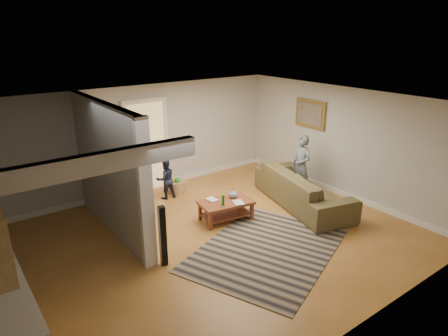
{
  "coord_description": "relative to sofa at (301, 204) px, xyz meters",
  "views": [
    {
      "loc": [
        -3.61,
        -5.38,
        3.7
      ],
      "look_at": [
        0.8,
        0.57,
        1.1
      ],
      "focal_mm": 32.0,
      "sensor_mm": 36.0,
      "label": 1
    }
  ],
  "objects": [
    {
      "name": "child",
      "position": [
        0.4,
        0.44,
        0.0
      ],
      "size": [
        0.38,
        0.55,
        1.43
      ],
      "primitive_type": "imported",
      "rotation": [
        0.0,
        0.0,
        -1.65
      ],
      "color": "slate",
      "rests_on": "ground"
    },
    {
      "name": "tv_console",
      "position": [
        -3.49,
        2.09,
        0.69
      ],
      "size": [
        0.56,
        1.24,
        1.03
      ],
      "rotation": [
        0.0,
        0.0,
        -0.09
      ],
      "color": "brown",
      "rests_on": "ground"
    },
    {
      "name": "room_shell",
      "position": [
        -3.67,
        0.33,
        1.46
      ],
      "size": [
        7.54,
        6.02,
        2.52
      ],
      "color": "silver",
      "rests_on": "ground"
    },
    {
      "name": "ground",
      "position": [
        -2.6,
        -0.1,
        0.0
      ],
      "size": [
        7.5,
        7.5,
        0.0
      ],
      "primitive_type": "plane",
      "color": "brown",
      "rests_on": "ground"
    },
    {
      "name": "area_rug",
      "position": [
        -1.93,
        -0.98,
        0.01
      ],
      "size": [
        3.47,
        3.05,
        0.01
      ],
      "primitive_type": "cube",
      "rotation": [
        0.0,
        0.0,
        0.4
      ],
      "color": "black",
      "rests_on": "ground"
    },
    {
      "name": "speaker_right",
      "position": [
        -3.6,
        2.6,
        0.5
      ],
      "size": [
        0.13,
        0.13,
        0.99
      ],
      "primitive_type": "cube",
      "rotation": [
        0.0,
        0.0,
        0.35
      ],
      "color": "black",
      "rests_on": "ground"
    },
    {
      "name": "toy_basket",
      "position": [
        -1.89,
        2.25,
        0.16
      ],
      "size": [
        0.44,
        0.44,
        0.39
      ],
      "color": "#A48347",
      "rests_on": "ground"
    },
    {
      "name": "sofa",
      "position": [
        0.0,
        0.0,
        0.0
      ],
      "size": [
        1.67,
        2.82,
        0.77
      ],
      "primitive_type": "imported",
      "rotation": [
        0.0,
        0.0,
        1.32
      ],
      "color": "#443922",
      "rests_on": "ground"
    },
    {
      "name": "toddler",
      "position": [
        -2.24,
        2.11,
        0.0
      ],
      "size": [
        0.49,
        0.4,
        0.92
      ],
      "primitive_type": "imported",
      "rotation": [
        0.0,
        0.0,
        3.03
      ],
      "color": "#1C213B",
      "rests_on": "ground"
    },
    {
      "name": "speaker_left",
      "position": [
        -3.6,
        -0.3,
        0.52
      ],
      "size": [
        0.12,
        0.12,
        1.05
      ],
      "primitive_type": "cube",
      "rotation": [
        0.0,
        0.0,
        -0.17
      ],
      "color": "black",
      "rests_on": "ground"
    },
    {
      "name": "coffee_table",
      "position": [
        -1.79,
        0.4,
        0.32
      ],
      "size": [
        1.14,
        0.77,
        0.62
      ],
      "rotation": [
        0.0,
        0.0,
        -0.16
      ],
      "color": "brown",
      "rests_on": "ground"
    }
  ]
}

